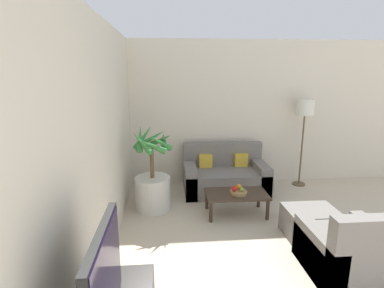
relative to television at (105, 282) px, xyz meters
name	(u,v)px	position (x,y,z in m)	size (l,w,h in m)	color
wall_back	(292,113)	(2.79, 3.98, 0.47)	(7.78, 0.06, 2.70)	beige
wall_left	(83,165)	(-0.33, 0.89, 0.47)	(0.06, 7.71, 2.70)	beige
television	(105,282)	(0.00, 0.00, 0.00)	(0.18, 0.81, 0.67)	black
potted_palm	(153,183)	(0.15, 2.83, -0.46)	(0.67, 0.67, 1.35)	beige
sofa_loveseat	(225,176)	(1.41, 3.48, -0.61)	(1.47, 0.83, 0.84)	slate
floor_lamp	(305,113)	(2.91, 3.67, 0.50)	(0.31, 0.31, 1.63)	brown
coffee_table	(236,196)	(1.41, 2.55, -0.59)	(0.93, 0.52, 0.34)	#38281E
fruit_bowl	(239,192)	(1.44, 2.52, -0.52)	(0.25, 0.25, 0.04)	#997A4C
apple_red	(234,188)	(1.37, 2.52, -0.46)	(0.08, 0.08, 0.08)	red
apple_green	(242,189)	(1.48, 2.50, -0.46)	(0.07, 0.07, 0.07)	olive
orange_fruit	(239,187)	(1.46, 2.60, -0.46)	(0.08, 0.08, 0.08)	orange
armchair	(350,253)	(2.28, 1.04, -0.62)	(0.83, 0.86, 0.84)	slate
ottoman	(310,223)	(2.24, 1.85, -0.69)	(0.66, 0.52, 0.38)	slate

